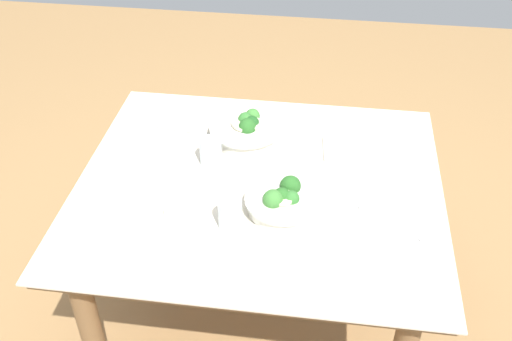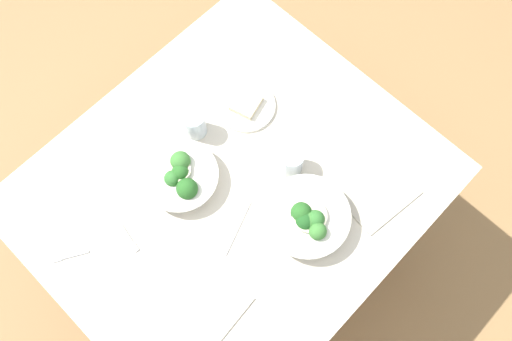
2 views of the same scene
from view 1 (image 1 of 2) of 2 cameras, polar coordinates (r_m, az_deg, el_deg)
ground_plane at (r=2.45m, az=0.22°, el=-14.34°), size 6.00×6.00×0.00m
dining_table at (r=2.01m, az=0.26°, el=-3.74°), size 1.18×1.03×0.71m
broccoli_bowl_far at (r=1.82m, az=2.62°, el=-2.98°), size 0.24×0.24×0.09m
broccoli_bowl_near at (r=2.12m, az=-0.91°, el=3.83°), size 0.26×0.26×0.10m
bread_side_plate at (r=1.85m, az=-7.43°, el=-3.43°), size 0.19×0.19×0.03m
water_glass_center at (r=1.75m, az=-2.49°, el=-4.17°), size 0.07×0.07×0.10m
water_glass_side at (r=2.00m, az=-4.34°, el=1.78°), size 0.07×0.07×0.09m
fork_by_far_bowl at (r=1.86m, az=9.85°, el=-3.86°), size 0.03×0.10×0.00m
fork_by_near_bowl at (r=1.81m, az=14.87°, el=-6.10°), size 0.10×0.06×0.00m
table_knife_left at (r=2.01m, az=2.87°, el=0.51°), size 0.17×0.07×0.00m
napkin_folded_upper at (r=2.11m, az=8.62°, el=2.01°), size 0.17×0.15×0.01m
napkin_folded_lower at (r=2.25m, az=-6.09°, el=4.82°), size 0.24×0.19×0.01m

